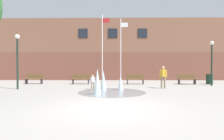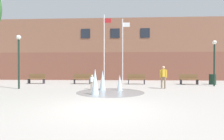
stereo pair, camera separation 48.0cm
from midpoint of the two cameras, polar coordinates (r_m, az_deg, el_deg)
name	(u,v)px [view 2 (the right image)]	position (r m, az deg, el deg)	size (l,w,h in m)	color
ground_plane	(103,108)	(6.50, -0.92, -12.29)	(100.00, 100.00, 0.00)	gray
library_building	(116,51)	(23.68, 1.81, 6.08)	(36.00, 6.05, 7.35)	brown
splash_fountain	(105,83)	(10.65, -1.02, -4.32)	(4.06, 4.06, 1.42)	gray
park_bench_far_left	(37,78)	(17.51, -22.65, -2.56)	(1.60, 0.44, 0.91)	#28282D
park_bench_under_left_flagpole	(82,79)	(16.08, -8.86, -2.80)	(1.60, 0.44, 0.91)	#28282D
park_bench_under_right_flagpole	(136,79)	(15.79, 8.81, -2.86)	(1.60, 0.44, 0.91)	#28282D
park_bench_near_trashcan	(189,79)	(16.91, 24.53, -2.68)	(1.60, 0.44, 0.91)	#28282D
teen_by_trashcan	(163,75)	(12.84, 17.46, -1.68)	(0.50, 0.34, 1.59)	#89755B
child_with_pink_shirt	(92,81)	(11.90, -5.34, -3.55)	(0.31, 0.21, 0.99)	#89755B
flagpole_left	(104,46)	(18.52, -1.74, 7.85)	(0.80, 0.10, 7.05)	silver
flagpole_right	(123,48)	(18.44, 4.33, 7.15)	(0.80, 0.10, 6.59)	silver
lamp_post_left_lane	(19,54)	(13.71, -27.28, 4.81)	(0.32, 0.32, 3.74)	#192D23
lamp_post_right_lane	(214,56)	(16.27, 31.17, 3.93)	(0.32, 0.32, 3.65)	#192D23
trash_can	(212,79)	(17.77, 30.66, -2.65)	(0.56, 0.56, 0.90)	#193323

